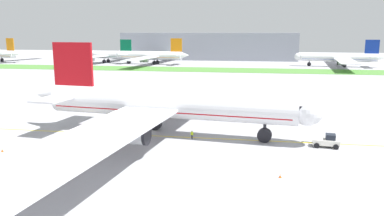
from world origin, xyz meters
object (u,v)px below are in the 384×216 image
Objects in this scene: traffic_cone_near_nose at (280,176)px; service_truck_baggage_loader at (89,93)px; parked_airliner_far_centre at (103,55)px; parked_airliner_far_outer at (340,58)px; parked_airliner_far_right at (152,56)px; pushback_tug at (327,141)px; airliner_foreground at (164,104)px; traffic_cone_port_wing at (2,150)px; ground_crew_wingwalker_port at (192,134)px.

service_truck_baggage_loader reaches higher than traffic_cone_near_nose.
parked_airliner_far_centre is 1.04× the size of parked_airliner_far_outer.
parked_airliner_far_right is at bearing 96.02° from service_truck_baggage_loader.
traffic_cone_near_nose is at bearing -69.44° from parked_airliner_far_right.
traffic_cone_near_nose is at bearing -61.26° from parked_airliner_far_centre.
pushback_tug is 10.82× the size of traffic_cone_near_nose.
airliner_foreground is at bearing -111.87° from parked_airliner_far_outer.
parked_airliner_far_right is 105.11m from parked_airliner_far_outer.
airliner_foreground is 28.40m from traffic_cone_port_wing.
service_truck_baggage_loader is 149.37m from parked_airliner_far_outer.
traffic_cone_port_wing is 0.01× the size of parked_airliner_far_right.
traffic_cone_port_wing is 188.53m from parked_airliner_far_outer.
ground_crew_wingwalker_port is 0.26× the size of service_truck_baggage_loader.
parked_airliner_far_outer is at bearing 78.31° from pushback_tug.
parked_airliner_far_outer is (92.92, 116.90, 3.54)m from service_truck_baggage_loader.
service_truck_baggage_loader is at bearing 98.70° from traffic_cone_port_wing.
parked_airliner_far_right is at bearing 110.56° from traffic_cone_near_nose.
airliner_foreground reaches higher than parked_airliner_far_centre.
traffic_cone_port_wing is (-23.54, -14.90, -5.55)m from airliner_foreground.
traffic_cone_near_nose is at bearing -46.89° from service_truck_baggage_loader.
airliner_foreground is 48.25m from service_truck_baggage_loader.
ground_crew_wingwalker_port is at bearing 177.46° from pushback_tug.
traffic_cone_near_nose is 0.01× the size of parked_airliner_far_right.
parked_airliner_far_outer is (105.10, 1.42, -0.14)m from parked_airliner_far_right.
parked_airliner_far_outer is (138.15, -4.80, 0.16)m from parked_airliner_far_centre.
service_truck_baggage_loader is 116.18m from parked_airliner_far_right.
traffic_cone_port_wing is at bearing -72.94° from parked_airliner_far_centre.
parked_airliner_far_centre is 138.24m from parked_airliner_far_outer.
airliner_foreground is at bearing 32.33° from traffic_cone_port_wing.
parked_airliner_far_outer is at bearing -1.99° from parked_airliner_far_centre.
airliner_foreground reaches higher than ground_crew_wingwalker_port.
traffic_cone_port_wing is at bearing 174.55° from traffic_cone_near_nose.
ground_crew_wingwalker_port is 0.02× the size of parked_airliner_far_centre.
parked_airliner_far_right reaches higher than parked_airliner_far_centre.
service_truck_baggage_loader is at bearing 146.63° from pushback_tug.
service_truck_baggage_loader is at bearing 133.76° from ground_crew_wingwalker_port.
traffic_cone_port_wing is 0.01× the size of parked_airliner_far_centre.
airliner_foreground is 29.69m from pushback_tug.
pushback_tug is 160.11m from parked_airliner_far_outer.
ground_crew_wingwalker_port is 31.86m from traffic_cone_port_wing.
parked_airliner_far_right is (-20.03, 166.77, 4.85)m from traffic_cone_port_wing.
pushback_tug is at bearing -2.54° from ground_crew_wingwalker_port.
parked_airliner_far_centre is at bearing 123.20° from pushback_tug.
parked_airliner_far_right reaches higher than service_truck_baggage_loader.
parked_airliner_far_outer is at bearing 51.52° from service_truck_baggage_loader.
parked_airliner_far_outer reaches higher than traffic_cone_near_nose.
airliner_foreground reaches higher than service_truck_baggage_loader.
traffic_cone_port_wing is (-44.08, 4.20, 0.00)m from traffic_cone_near_nose.
traffic_cone_near_nose is 202.13m from parked_airliner_far_centre.
ground_crew_wingwalker_port is at bearing 131.54° from traffic_cone_near_nose.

